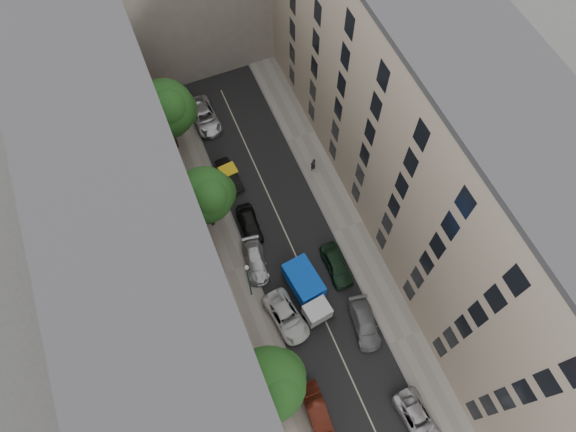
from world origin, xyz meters
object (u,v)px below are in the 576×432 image
car_left_1 (316,409)px  car_left_3 (255,262)px  tarp_truck (307,290)px  car_left_5 (229,176)px  car_right_2 (336,265)px  tree_far (166,111)px  car_left_2 (286,317)px  car_left_4 (250,224)px  car_right_1 (365,324)px  tree_near (271,385)px  tree_mid (207,197)px  car_left_6 (204,116)px  lamp_post (249,278)px  car_right_0 (418,420)px  pedestrian (313,165)px

car_left_1 → car_left_3: bearing=92.6°
tarp_truck → car_left_1: 9.33m
car_left_5 → car_right_2: (5.60, -12.24, 0.08)m
tarp_truck → car_left_5: size_ratio=1.44×
tree_far → car_left_1: bearing=-84.4°
car_left_2 → car_left_4: bearing=80.4°
car_right_1 → tree_near: 10.38m
car_right_1 → tree_mid: 16.78m
car_left_4 → car_left_6: bearing=93.5°
tree_near → tree_mid: (0.59, 16.00, 0.21)m
car_left_3 → car_left_4: car_left_4 is taller
tree_near → tree_far: tree_far is taller
car_left_4 → lamp_post: (-2.11, -6.09, 3.37)m
car_left_1 → car_left_2: bearing=87.9°
tree_mid → car_left_6: bearing=76.0°
car_left_3 → tree_far: size_ratio=0.52×
car_left_4 → car_left_6: (0.01, 13.20, 0.02)m
tree_far → car_left_2: bearing=-80.6°
lamp_post → tree_near: bearing=-99.4°
car_left_3 → car_left_4: size_ratio=1.07×
tree_mid → lamp_post: (0.80, -7.58, -1.23)m
tree_far → car_left_4: bearing=-72.3°
tree_far → car_left_5: bearing=-57.0°
lamp_post → tarp_truck: bearing=-23.1°
car_right_1 → car_right_2: car_right_2 is taller
tree_near → tree_mid: 16.01m
car_left_3 → car_left_6: 16.82m
car_left_3 → car_left_6: car_left_6 is taller
car_left_2 → car_right_1: car_left_2 is taller
lamp_post → car_right_1: bearing=-38.4°
car_left_1 → car_right_2: car_right_2 is taller
car_left_5 → car_right_0: size_ratio=0.84×
car_right_2 → pedestrian: (2.22, 10.13, 0.26)m
car_left_1 → pedestrian: size_ratio=2.44×
car_right_1 → tree_far: bearing=121.0°
car_left_5 → car_left_4: bearing=-96.1°
tarp_truck → tree_mid: (-5.16, 9.44, 3.90)m
car_left_2 → car_right_0: bearing=-69.5°
lamp_post → car_left_2: bearing=-58.0°
car_right_2 → car_left_5: bearing=116.2°
pedestrian → tree_far: bearing=-54.7°
tarp_truck → pedestrian: (5.57, 11.45, -0.40)m
car_left_1 → car_left_4: 16.76m
car_right_1 → car_left_1: bearing=-135.1°
tarp_truck → car_right_1: (3.36, -4.25, -0.74)m
car_left_3 → tree_far: (-2.70, 14.59, 5.15)m
tarp_truck → tree_near: 9.47m
tree_far → pedestrian: (11.32, -7.49, -4.79)m
car_right_0 → lamp_post: size_ratio=0.74×
car_left_2 → car_left_3: 5.63m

